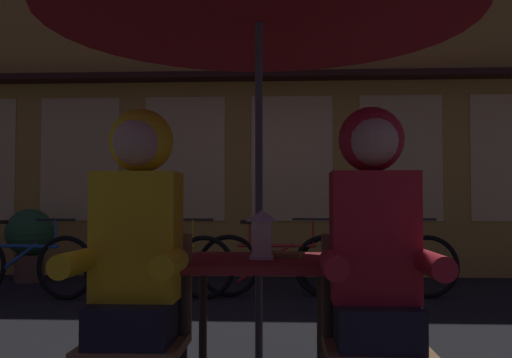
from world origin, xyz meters
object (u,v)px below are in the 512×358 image
Objects in this scene: bicycle_third at (276,264)px; bicycle_fourth at (378,265)px; person_left_hooded at (136,242)px; book at (282,255)px; chair_right at (373,330)px; bicycle_nearest at (21,265)px; lantern at (262,233)px; person_right_hooded at (375,243)px; chair_left at (139,328)px; bicycle_second at (157,265)px; cafe_table at (259,280)px; potted_plant at (30,239)px.

bicycle_fourth is at bearing 1.57° from bicycle_third.
person_left_hooded is 7.00× the size of book.
chair_right reaches higher than book.
bicycle_nearest is 0.99× the size of bicycle_third.
person_right_hooded reaches higher than lantern.
chair_left is at bearing 176.61° from person_right_hooded.
chair_right reaches higher than bicycle_second.
chair_right is 3.81m from bicycle_third.
bicycle_nearest is (-2.65, 3.20, -0.29)m from cafe_table.
lantern is 0.25× the size of potted_plant.
person_right_hooded is (0.96, -0.06, 0.36)m from chair_left.
bicycle_nearest reaches higher than book.
person_left_hooded is 0.78m from book.
person_left_hooded is 1.52× the size of potted_plant.
chair_left is 0.36m from person_left_hooded.
book is at bearing 37.59° from chair_left.
person_left_hooded reaches higher than chair_right.
bicycle_fourth is at bearing 80.93° from person_right_hooded.
chair_right is (0.96, 0.00, 0.00)m from chair_left.
cafe_table is 0.67m from person_right_hooded.
lantern is 1.16× the size of book.
bicycle_second and bicycle_third have the same top height.
cafe_table is at bearing 138.43° from person_right_hooded.
bicycle_nearest is (-3.13, 3.57, -0.14)m from chair_right.
person_right_hooded is (0.47, -0.41, -0.01)m from lantern.
bicycle_third is at bearing 96.87° from chair_right.
bicycle_nearest is at bearing 130.79° from person_right_hooded.
lantern reaches higher than potted_plant.
lantern is at bearing -107.41° from bicycle_fourth.
bicycle_second is 1.00× the size of bicycle_third.
bicycle_nearest is at bearing -69.15° from potted_plant.
bicycle_nearest is at bearing 120.88° from person_left_hooded.
bicycle_third is 8.40× the size of book.
bicycle_third is (1.26, 0.10, 0.00)m from bicycle_second.
cafe_table is 0.44× the size of bicycle_nearest.
chair_right is at bearing -37.18° from lantern.
bicycle_fourth is at bearing -13.39° from potted_plant.
cafe_table is 0.44× the size of bicycle_second.
book is at bearing -67.42° from bicycle_second.
cafe_table is 0.67m from person_left_hooded.
chair_right is 6.01m from potted_plant.
lantern reaches higher than bicycle_third.
person_right_hooded reaches higher than book.
chair_left is at bearing -61.23° from potted_plant.
bicycle_nearest is (-2.17, 3.63, -0.50)m from person_left_hooded.
potted_plant is (-3.60, 4.81, 0.05)m from chair_right.
book is (0.08, -3.32, 0.41)m from bicycle_third.
bicycle_second is 1.82× the size of potted_plant.
book is at bearing -53.46° from potted_plant.
bicycle_second is (-1.71, 3.67, -0.14)m from chair_right.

